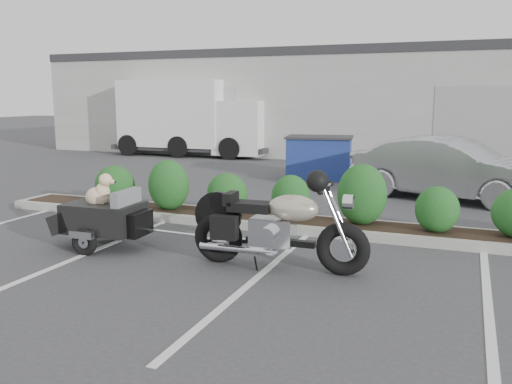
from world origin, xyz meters
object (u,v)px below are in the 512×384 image
(sedan, at_px, (449,168))
(delivery_truck, at_px, (193,120))
(pet_trailer, at_px, (103,216))
(dumpster, at_px, (319,157))
(motorcycle, at_px, (277,228))

(sedan, relative_size, delivery_truck, 0.67)
(pet_trailer, height_order, dumpster, dumpster)
(pet_trailer, distance_m, sedan, 7.64)
(motorcycle, relative_size, sedan, 0.57)
(pet_trailer, relative_size, dumpster, 0.98)
(motorcycle, bearing_deg, delivery_truck, 119.75)
(motorcycle, height_order, delivery_truck, delivery_truck)
(dumpster, height_order, delivery_truck, delivery_truck)
(motorcycle, bearing_deg, pet_trailer, 177.10)
(delivery_truck, bearing_deg, pet_trailer, -70.27)
(delivery_truck, bearing_deg, dumpster, -36.59)
(motorcycle, distance_m, sedan, 6.33)
(motorcycle, distance_m, delivery_truck, 14.47)
(dumpster, bearing_deg, pet_trailer, -107.84)
(pet_trailer, bearing_deg, sedan, 49.44)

